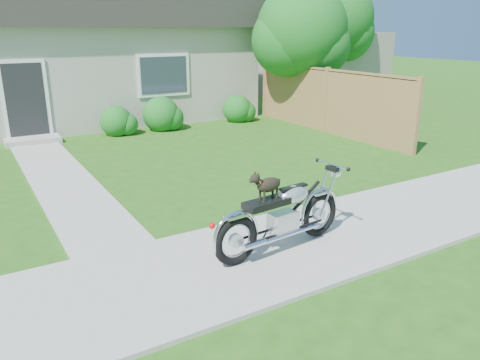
# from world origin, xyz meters

# --- Properties ---
(ground) EXTENTS (80.00, 80.00, 0.00)m
(ground) POSITION_xyz_m (0.00, 0.00, 0.00)
(ground) COLOR #235114
(ground) RESTS_ON ground
(sidewalk) EXTENTS (24.00, 2.20, 0.04)m
(sidewalk) POSITION_xyz_m (0.00, 0.00, 0.02)
(sidewalk) COLOR #9E9B93
(sidewalk) RESTS_ON ground
(walkway) EXTENTS (1.20, 8.00, 0.03)m
(walkway) POSITION_xyz_m (-1.50, 5.00, 0.01)
(walkway) COLOR #9E9B93
(walkway) RESTS_ON ground
(house) EXTENTS (12.60, 7.03, 4.50)m
(house) POSITION_xyz_m (-0.00, 11.99, 2.16)
(house) COLOR #ACA69B
(house) RESTS_ON ground
(fence) EXTENTS (0.12, 6.62, 1.90)m
(fence) POSITION_xyz_m (6.30, 5.75, 0.94)
(fence) COLOR #A47E49
(fence) RESTS_ON ground
(tree_near) EXTENTS (2.87, 2.85, 4.37)m
(tree_near) POSITION_xyz_m (6.68, 7.31, 2.80)
(tree_near) COLOR #3D2B1C
(tree_near) RESTS_ON ground
(tree_far) EXTENTS (3.24, 3.24, 4.96)m
(tree_far) POSITION_xyz_m (10.82, 10.50, 3.18)
(tree_far) COLOR #3D2B1C
(tree_far) RESTS_ON ground
(shrub_row) EXTENTS (11.41, 1.10, 1.10)m
(shrub_row) POSITION_xyz_m (-0.16, 8.50, 0.42)
(shrub_row) COLOR #19601C
(shrub_row) RESTS_ON ground
(potted_plant_right) EXTENTS (0.46, 0.46, 0.76)m
(potted_plant_right) POSITION_xyz_m (0.62, 8.55, 0.38)
(potted_plant_right) COLOR #3C6C1D
(potted_plant_right) RESTS_ON ground
(motorcycle_with_dog) EXTENTS (2.22, 0.60, 1.18)m
(motorcycle_with_dog) POSITION_xyz_m (0.50, -0.07, 0.55)
(motorcycle_with_dog) COLOR black
(motorcycle_with_dog) RESTS_ON sidewalk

